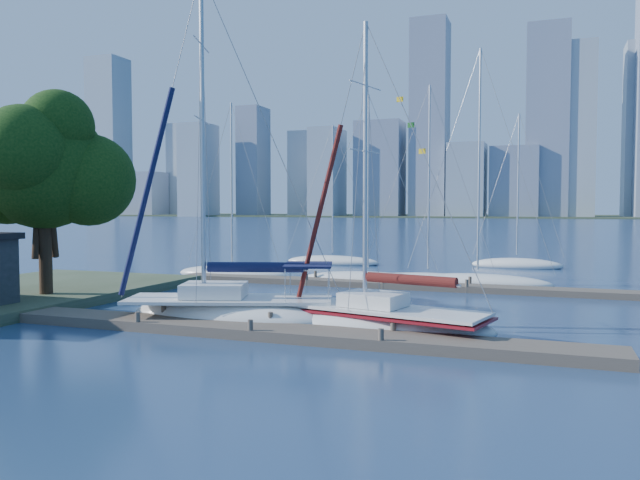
% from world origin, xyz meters
% --- Properties ---
extents(ground, '(700.00, 700.00, 0.00)m').
position_xyz_m(ground, '(0.00, 0.00, 0.00)').
color(ground, '#17294B').
rests_on(ground, ground).
extents(near_dock, '(26.00, 2.00, 0.40)m').
position_xyz_m(near_dock, '(0.00, 0.00, 0.20)').
color(near_dock, brown).
rests_on(near_dock, ground).
extents(far_dock, '(30.00, 1.80, 0.36)m').
position_xyz_m(far_dock, '(2.00, 16.00, 0.18)').
color(far_dock, brown).
rests_on(far_dock, ground).
extents(far_shore, '(800.00, 100.00, 1.50)m').
position_xyz_m(far_shore, '(0.00, 320.00, 0.00)').
color(far_shore, '#38472D').
rests_on(far_shore, ground).
extents(tree, '(8.48, 7.71, 10.84)m').
position_xyz_m(tree, '(-14.00, 3.71, 7.20)').
color(tree, black).
rests_on(tree, ground).
extents(sailboat_navy, '(9.90, 5.82, 15.50)m').
position_xyz_m(sailboat_navy, '(-2.43, 1.99, 1.15)').
color(sailboat_navy, white).
rests_on(sailboat_navy, ground).
extents(sailboat_maroon, '(8.92, 4.65, 12.90)m').
position_xyz_m(sailboat_maroon, '(4.40, 2.28, 0.99)').
color(sailboat_maroon, white).
rests_on(sailboat_maroon, ground).
extents(bg_boat_0, '(8.84, 4.31, 12.73)m').
position_xyz_m(bg_boat_0, '(-10.69, 17.80, 0.27)').
color(bg_boat_0, white).
rests_on(bg_boat_0, ground).
extents(bg_boat_1, '(9.24, 4.05, 12.59)m').
position_xyz_m(bg_boat_1, '(-0.63, 17.57, 0.26)').
color(bg_boat_1, white).
rests_on(bg_boat_1, ground).
extents(bg_boat_2, '(8.66, 3.98, 13.09)m').
position_xyz_m(bg_boat_2, '(3.17, 18.42, 0.26)').
color(bg_boat_2, white).
rests_on(bg_boat_2, ground).
extents(bg_boat_3, '(9.34, 3.23, 15.19)m').
position_xyz_m(bg_boat_3, '(6.28, 18.47, 0.28)').
color(bg_boat_3, white).
rests_on(bg_boat_3, ground).
extents(bg_boat_6, '(8.51, 2.66, 12.47)m').
position_xyz_m(bg_boat_6, '(-7.25, 29.87, 0.26)').
color(bg_boat_6, white).
rests_on(bg_boat_6, ground).
extents(bg_boat_7, '(7.47, 3.12, 13.00)m').
position_xyz_m(bg_boat_7, '(8.06, 32.12, 0.28)').
color(bg_boat_7, white).
rests_on(bg_boat_7, ground).
extents(skyline, '(503.98, 51.31, 106.50)m').
position_xyz_m(skyline, '(20.34, 290.35, 35.87)').
color(skyline, gray).
rests_on(skyline, ground).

